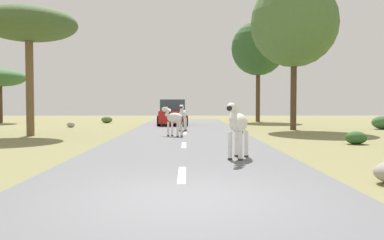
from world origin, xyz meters
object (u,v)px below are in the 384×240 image
Objects in this scene: zebra_2 at (238,124)px; tree_1 at (258,49)px; car_0 at (173,113)px; rock_1 at (71,125)px; zebra_0 at (183,115)px; tree_7 at (294,24)px; tree_3 at (0,78)px; tree_6 at (29,25)px; bush_0 at (107,120)px; bush_3 at (383,123)px; bush_4 at (356,138)px; zebra_1 at (173,118)px.

tree_1 reaches higher than zebra_2.
car_0 is 6.75m from rock_1.
tree_7 is (6.38, 1.49, 5.18)m from zebra_0.
zebra_2 is 0.38× the size of tree_3.
tree_6 is 7.00× the size of bush_0.
zebra_2 is at bearing -101.18° from tree_1.
bush_4 is (-5.31, -8.82, -0.16)m from bush_3.
rock_1 is at bearing -23.83° from zebra_0.
tree_3 reaches higher than bush_4.
rock_1 is at bearing 90.26° from tree_6.
bush_4 is (4.98, 4.36, -0.74)m from zebra_2.
car_0 is 10.60m from tree_1.
tree_1 is 12.94m from bush_3.
tree_1 is 10.43× the size of bush_4.
tree_3 is 14.69m from tree_6.
car_0 is 14.40m from tree_3.
tree_6 is (-6.41, -8.71, 4.32)m from car_0.
zebra_1 is 0.23× the size of tree_6.
tree_1 is (6.18, 12.08, 5.16)m from zebra_0.
tree_1 reaches higher than bush_0.
car_0 reaches higher than bush_0.
car_0 is 13.26m from bush_3.
tree_7 is at bearing -88.87° from tree_1.
zebra_0 reaches higher than zebra_1.
tree_6 is 8.43m from rock_1.
tree_7 is 15.04m from rock_1.
bush_3 is at bearing -20.45° from zebra_1.
zebra_1 is 7.68m from bush_4.
zebra_1 is 9.63m from car_0.
tree_1 is 20.77m from tree_3.
zebra_2 is 1.20× the size of bush_3.
tree_3 is at bearing 141.07° from bush_4.
tree_1 is at bearing 47.96° from tree_6.
tree_7 is at bearing -89.95° from zebra_2.
tree_7 reaches higher than bush_4.
zebra_1 reaches higher than bush_3.
tree_1 is 0.97× the size of tree_7.
car_0 reaches higher than zebra_2.
car_0 reaches higher than zebra_1.
tree_3 is (-13.58, 4.00, 2.65)m from car_0.
tree_1 is at bearing 119.30° from bush_3.
tree_3 reaches higher than car_0.
tree_6 is at bearing 127.38° from zebra_1.
zebra_1 reaches higher than bush_4.
bush_4 reaches higher than rock_1.
zebra_1 is 9.97m from tree_7.
car_0 is (-0.37, 9.63, -0.02)m from zebra_1.
car_0 is 5.10× the size of bush_0.
zebra_2 is (1.57, -11.24, 0.06)m from zebra_0.
tree_6 reaches higher than bush_4.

